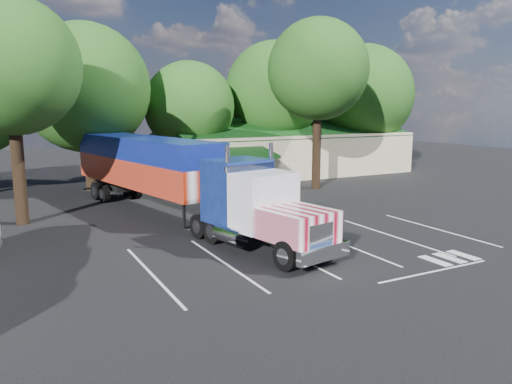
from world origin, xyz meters
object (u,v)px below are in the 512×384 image
bicycle (253,212)px  silver_sedan (226,181)px  semi_truck (168,172)px  woman (286,206)px

bicycle → silver_sedan: bearing=82.5°
semi_truck → silver_sedan: size_ratio=6.19×
semi_truck → bicycle: size_ratio=14.14×
bicycle → silver_sedan: 11.37m
woman → bicycle: size_ratio=0.99×
silver_sedan → woman: bearing=-164.1°
bicycle → woman: bearing=-21.6°
semi_truck → woman: size_ratio=14.25×
woman → silver_sedan: size_ratio=0.43×
semi_truck → bicycle: bearing=-43.9°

